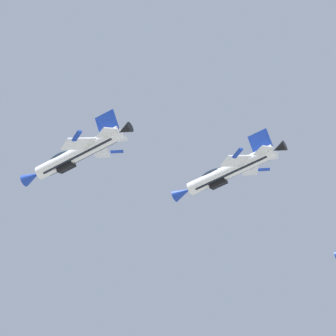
% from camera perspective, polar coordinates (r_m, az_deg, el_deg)
% --- Properties ---
extents(fighter_jet_left_wing, '(14.50, 10.38, 5.98)m').
position_cam_1_polar(fighter_jet_left_wing, '(92.45, -6.90, 1.04)').
color(fighter_jet_left_wing, white).
extents(fighter_jet_right_wing, '(14.50, 10.48, 5.65)m').
position_cam_1_polar(fighter_jet_right_wing, '(95.59, 4.63, -0.24)').
color(fighter_jet_right_wing, white).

